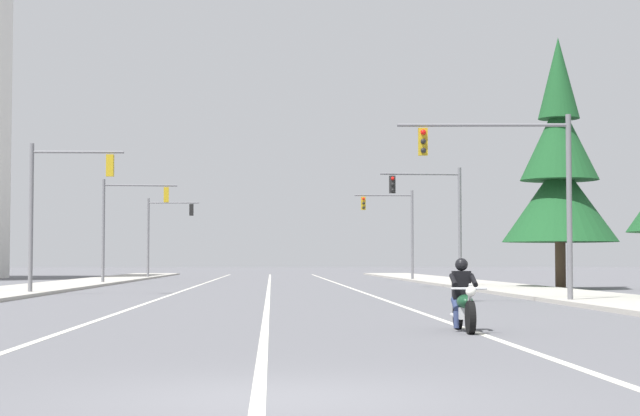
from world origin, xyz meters
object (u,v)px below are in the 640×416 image
(traffic_signal_far_left, at_px, (163,226))
(traffic_signal_near_right, at_px, (518,177))
(traffic_signal_mid_right, at_px, (437,209))
(conifer_tree_right_verge_far, at_px, (559,173))
(motorcycle_with_rider, at_px, (463,302))
(traffic_signal_far_right, at_px, (396,222))
(traffic_signal_mid_left, at_px, (125,215))
(traffic_signal_near_left, at_px, (57,196))

(traffic_signal_far_left, bearing_deg, traffic_signal_near_right, -71.12)
(traffic_signal_mid_right, height_order, conifer_tree_right_verge_far, conifer_tree_right_verge_far)
(traffic_signal_far_left, relative_size, conifer_tree_right_verge_far, 0.50)
(traffic_signal_mid_right, bearing_deg, motorcycle_with_rider, -98.04)
(traffic_signal_mid_right, height_order, traffic_signal_far_right, same)
(motorcycle_with_rider, relative_size, traffic_signal_far_right, 0.35)
(traffic_signal_mid_right, relative_size, traffic_signal_mid_left, 1.00)
(traffic_signal_mid_right, xyz_separation_m, traffic_signal_mid_left, (-17.20, 8.90, 0.01))
(traffic_signal_far_right, bearing_deg, traffic_signal_mid_right, -89.91)
(traffic_signal_near_right, bearing_deg, traffic_signal_mid_left, 120.09)
(traffic_signal_far_right, xyz_separation_m, traffic_signal_far_left, (-16.89, 10.15, -0.00))
(traffic_signal_near_left, distance_m, traffic_signal_mid_left, 19.40)
(traffic_signal_far_left, bearing_deg, traffic_signal_far_right, -31.01)
(traffic_signal_near_left, distance_m, traffic_signal_far_left, 38.65)
(motorcycle_with_rider, xyz_separation_m, traffic_signal_far_right, (4.68, 51.31, 3.46))
(traffic_signal_mid_left, distance_m, traffic_signal_far_left, 19.25)
(traffic_signal_near_left, xyz_separation_m, traffic_signal_far_right, (17.25, 28.49, 0.01))
(traffic_signal_mid_left, xyz_separation_m, traffic_signal_far_right, (17.17, 9.10, -0.02))
(traffic_signal_near_left, height_order, traffic_signal_far_left, same)
(traffic_signal_near_left, distance_m, traffic_signal_far_right, 33.31)
(traffic_signal_near_left, xyz_separation_m, traffic_signal_far_left, (0.36, 38.65, 0.01))
(traffic_signal_near_right, bearing_deg, traffic_signal_far_right, 89.35)
(traffic_signal_near_left, height_order, conifer_tree_right_verge_far, conifer_tree_right_verge_far)
(motorcycle_with_rider, distance_m, traffic_signal_mid_right, 33.82)
(motorcycle_with_rider, relative_size, traffic_signal_far_left, 0.35)
(traffic_signal_far_left, bearing_deg, motorcycle_with_rider, -78.76)
(traffic_signal_far_right, bearing_deg, conifer_tree_right_verge_far, -74.93)
(traffic_signal_near_right, distance_m, conifer_tree_right_verge_far, 18.21)
(motorcycle_with_rider, bearing_deg, traffic_signal_mid_right, 81.96)
(motorcycle_with_rider, height_order, traffic_signal_far_right, traffic_signal_far_right)
(traffic_signal_mid_right, bearing_deg, traffic_signal_far_right, 90.09)
(traffic_signal_mid_right, bearing_deg, conifer_tree_right_verge_far, -27.34)
(traffic_signal_near_left, distance_m, traffic_signal_mid_right, 20.22)
(traffic_signal_near_right, bearing_deg, motorcycle_with_rider, -107.68)
(traffic_signal_mid_right, xyz_separation_m, conifer_tree_right_verge_far, (5.59, -2.89, 1.63))
(traffic_signal_near_right, xyz_separation_m, traffic_signal_mid_left, (-16.74, 28.89, -0.08))
(traffic_signal_far_right, height_order, traffic_signal_far_left, same)
(traffic_signal_far_right, relative_size, traffic_signal_far_left, 1.00)
(traffic_signal_mid_right, bearing_deg, traffic_signal_far_left, 121.01)
(motorcycle_with_rider, distance_m, conifer_tree_right_verge_far, 32.52)
(traffic_signal_near_right, xyz_separation_m, traffic_signal_near_left, (-16.82, 9.50, -0.12))
(traffic_signal_near_left, bearing_deg, traffic_signal_far_left, 89.46)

